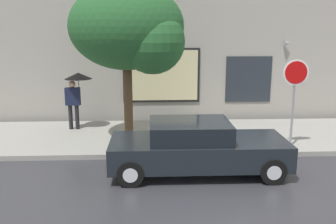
% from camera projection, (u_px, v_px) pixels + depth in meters
% --- Properties ---
extents(ground_plane, '(60.00, 60.00, 0.00)m').
position_uv_depth(ground_plane, '(207.00, 171.00, 9.86)').
color(ground_plane, '#333338').
extents(sidewalk, '(20.00, 4.00, 0.15)m').
position_uv_depth(sidewalk, '(195.00, 136.00, 12.77)').
color(sidewalk, gray).
rests_on(sidewalk, ground).
extents(building_facade, '(20.00, 0.67, 7.00)m').
position_uv_depth(building_facade, '(188.00, 33.00, 14.45)').
color(building_facade, '#9E998E').
rests_on(building_facade, ground).
extents(parked_car, '(4.51, 1.89, 1.37)m').
position_uv_depth(parked_car, '(196.00, 147.00, 9.64)').
color(parked_car, black).
rests_on(parked_car, ground).
extents(fire_hydrant, '(0.30, 0.44, 0.77)m').
position_uv_depth(fire_hydrant, '(189.00, 131.00, 11.77)').
color(fire_hydrant, white).
rests_on(fire_hydrant, sidewalk).
extents(pedestrian_with_umbrella, '(0.96, 0.96, 2.02)m').
position_uv_depth(pedestrian_with_umbrella, '(76.00, 85.00, 13.06)').
color(pedestrian_with_umbrella, black).
rests_on(pedestrian_with_umbrella, sidewalk).
extents(street_tree, '(3.46, 2.95, 4.87)m').
position_uv_depth(street_tree, '(132.00, 30.00, 11.16)').
color(street_tree, '#4C3823').
rests_on(street_tree, sidewalk).
extents(stop_sign, '(0.76, 0.10, 2.64)m').
position_uv_depth(stop_sign, '(295.00, 86.00, 10.99)').
color(stop_sign, gray).
rests_on(stop_sign, sidewalk).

